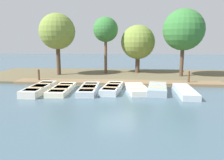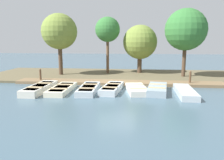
{
  "view_description": "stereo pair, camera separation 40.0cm",
  "coord_description": "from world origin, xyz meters",
  "px_view_note": "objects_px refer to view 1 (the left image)",
  "views": [
    {
      "loc": [
        14.57,
        0.82,
        3.2
      ],
      "look_at": [
        0.45,
        -0.26,
        0.65
      ],
      "focal_mm": 35.0,
      "sensor_mm": 36.0,
      "label": 1
    },
    {
      "loc": [
        14.53,
        1.22,
        3.2
      ],
      "look_at": [
        0.45,
        -0.26,
        0.65
      ],
      "focal_mm": 35.0,
      "sensor_mm": 36.0,
      "label": 2
    }
  ],
  "objects_px": {
    "rowboat_0": "(39,89)",
    "rowboat_3": "(112,88)",
    "rowboat_5": "(157,89)",
    "park_tree_far_left": "(57,32)",
    "mooring_post_near": "(39,76)",
    "mooring_post_far": "(189,78)",
    "park_tree_right": "(184,30)",
    "rowboat_4": "(137,89)",
    "rowboat_1": "(62,89)",
    "park_tree_left": "(106,30)",
    "park_tree_center": "(138,42)",
    "rowboat_6": "(185,91)",
    "rowboat_2": "(89,89)"
  },
  "relations": [
    {
      "from": "rowboat_0",
      "to": "rowboat_3",
      "type": "bearing_deg",
      "value": 97.89
    },
    {
      "from": "rowboat_5",
      "to": "park_tree_far_left",
      "type": "distance_m",
      "value": 10.51
    },
    {
      "from": "mooring_post_near",
      "to": "park_tree_far_left",
      "type": "xyz_separation_m",
      "value": [
        -3.02,
        0.61,
        3.45
      ]
    },
    {
      "from": "mooring_post_far",
      "to": "park_tree_right",
      "type": "height_order",
      "value": "park_tree_right"
    },
    {
      "from": "rowboat_3",
      "to": "rowboat_5",
      "type": "bearing_deg",
      "value": 96.86
    },
    {
      "from": "rowboat_5",
      "to": "rowboat_4",
      "type": "bearing_deg",
      "value": -79.34
    },
    {
      "from": "rowboat_1",
      "to": "park_tree_left",
      "type": "relative_size",
      "value": 0.63
    },
    {
      "from": "rowboat_3",
      "to": "park_tree_far_left",
      "type": "xyz_separation_m",
      "value": [
        -5.51,
        -5.25,
        3.78
      ]
    },
    {
      "from": "rowboat_3",
      "to": "mooring_post_near",
      "type": "height_order",
      "value": "mooring_post_near"
    },
    {
      "from": "park_tree_left",
      "to": "park_tree_center",
      "type": "height_order",
      "value": "park_tree_left"
    },
    {
      "from": "rowboat_5",
      "to": "park_tree_left",
      "type": "bearing_deg",
      "value": -141.4
    },
    {
      "from": "rowboat_1",
      "to": "mooring_post_far",
      "type": "height_order",
      "value": "mooring_post_far"
    },
    {
      "from": "rowboat_6",
      "to": "park_tree_left",
      "type": "height_order",
      "value": "park_tree_left"
    },
    {
      "from": "park_tree_left",
      "to": "rowboat_5",
      "type": "bearing_deg",
      "value": 30.31
    },
    {
      "from": "rowboat_0",
      "to": "park_tree_left",
      "type": "relative_size",
      "value": 0.66
    },
    {
      "from": "rowboat_1",
      "to": "rowboat_3",
      "type": "height_order",
      "value": "rowboat_3"
    },
    {
      "from": "rowboat_4",
      "to": "park_tree_center",
      "type": "bearing_deg",
      "value": 168.42
    },
    {
      "from": "rowboat_3",
      "to": "rowboat_4",
      "type": "height_order",
      "value": "rowboat_3"
    },
    {
      "from": "park_tree_center",
      "to": "park_tree_right",
      "type": "relative_size",
      "value": 0.8
    },
    {
      "from": "mooring_post_near",
      "to": "rowboat_4",
      "type": "bearing_deg",
      "value": 71.2
    },
    {
      "from": "mooring_post_far",
      "to": "park_tree_left",
      "type": "relative_size",
      "value": 0.2
    },
    {
      "from": "rowboat_5",
      "to": "rowboat_2",
      "type": "bearing_deg",
      "value": -78.06
    },
    {
      "from": "rowboat_6",
      "to": "park_tree_left",
      "type": "relative_size",
      "value": 0.66
    },
    {
      "from": "rowboat_2",
      "to": "park_tree_left",
      "type": "distance_m",
      "value": 8.17
    },
    {
      "from": "park_tree_center",
      "to": "park_tree_right",
      "type": "height_order",
      "value": "park_tree_right"
    },
    {
      "from": "mooring_post_far",
      "to": "rowboat_5",
      "type": "bearing_deg",
      "value": -45.97
    },
    {
      "from": "rowboat_2",
      "to": "park_tree_right",
      "type": "relative_size",
      "value": 0.57
    },
    {
      "from": "rowboat_0",
      "to": "rowboat_6",
      "type": "xyz_separation_m",
      "value": [
        -0.13,
        9.06,
        -0.03
      ]
    },
    {
      "from": "mooring_post_far",
      "to": "rowboat_1",
      "type": "bearing_deg",
      "value": -71.79
    },
    {
      "from": "rowboat_0",
      "to": "park_tree_left",
      "type": "bearing_deg",
      "value": 156.1
    },
    {
      "from": "rowboat_4",
      "to": "park_tree_far_left",
      "type": "relative_size",
      "value": 0.52
    },
    {
      "from": "rowboat_2",
      "to": "rowboat_6",
      "type": "bearing_deg",
      "value": 86.72
    },
    {
      "from": "rowboat_1",
      "to": "rowboat_6",
      "type": "xyz_separation_m",
      "value": [
        0.07,
        7.66,
        0.02
      ]
    },
    {
      "from": "rowboat_4",
      "to": "park_tree_right",
      "type": "relative_size",
      "value": 0.49
    },
    {
      "from": "rowboat_2",
      "to": "rowboat_4",
      "type": "distance_m",
      "value": 3.05
    },
    {
      "from": "rowboat_1",
      "to": "mooring_post_near",
      "type": "height_order",
      "value": "mooring_post_near"
    },
    {
      "from": "rowboat_0",
      "to": "park_tree_right",
      "type": "relative_size",
      "value": 0.61
    },
    {
      "from": "rowboat_2",
      "to": "rowboat_5",
      "type": "distance_m",
      "value": 4.34
    },
    {
      "from": "rowboat_0",
      "to": "rowboat_1",
      "type": "height_order",
      "value": "rowboat_0"
    },
    {
      "from": "rowboat_1",
      "to": "rowboat_6",
      "type": "bearing_deg",
      "value": 88.62
    },
    {
      "from": "rowboat_2",
      "to": "mooring_post_near",
      "type": "relative_size",
      "value": 3.13
    },
    {
      "from": "rowboat_2",
      "to": "park_tree_left",
      "type": "xyz_separation_m",
      "value": [
        -7.12,
        0.34,
        4.0
      ]
    },
    {
      "from": "park_tree_far_left",
      "to": "rowboat_4",
      "type": "bearing_deg",
      "value": 50.91
    },
    {
      "from": "rowboat_1",
      "to": "rowboat_4",
      "type": "distance_m",
      "value": 4.78
    },
    {
      "from": "park_tree_left",
      "to": "park_tree_right",
      "type": "bearing_deg",
      "value": 79.25
    },
    {
      "from": "rowboat_0",
      "to": "rowboat_6",
      "type": "relative_size",
      "value": 1.01
    },
    {
      "from": "rowboat_5",
      "to": "park_tree_center",
      "type": "bearing_deg",
      "value": -164.05
    },
    {
      "from": "rowboat_6",
      "to": "park_tree_right",
      "type": "bearing_deg",
      "value": 171.31
    },
    {
      "from": "rowboat_0",
      "to": "park_tree_center",
      "type": "bearing_deg",
      "value": 141.82
    },
    {
      "from": "rowboat_1",
      "to": "park_tree_far_left",
      "type": "relative_size",
      "value": 0.6
    }
  ]
}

